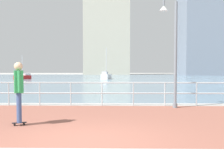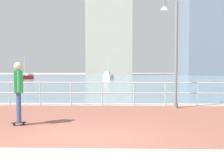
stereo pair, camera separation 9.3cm
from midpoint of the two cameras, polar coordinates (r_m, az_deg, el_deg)
name	(u,v)px [view 2 (the right image)]	position (r m, az deg, el deg)	size (l,w,h in m)	color
ground	(116,80)	(46.24, 0.81, 0.88)	(220.00, 220.00, 0.00)	#ADAAA5
brick_paving	(96,119)	(9.16, -3.06, -7.16)	(28.00, 6.78, 0.01)	#935647
harbor_water	(117,78)	(57.40, 0.99, 1.27)	(180.00, 88.00, 0.00)	#6B899E
waterfront_railing	(102,89)	(12.43, -1.76, -1.10)	(25.25, 0.06, 1.07)	#B2BCC1
lamppost	(172,42)	(12.13, 12.46, 8.43)	(0.75, 0.55, 5.04)	slate
skateboarder	(18,87)	(8.42, -18.31, -0.63)	(0.41, 0.54, 1.82)	black
sailboat_gray	(108,76)	(49.93, -0.73, 1.64)	(1.82, 4.11, 5.57)	white
sailboat_ivory	(25,77)	(51.94, -17.25, 1.42)	(2.72, 2.84, 4.22)	#B21E1E
tower_concrete	(109,19)	(101.50, -0.49, 13.23)	(15.79, 12.36, 41.40)	#B2AD99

